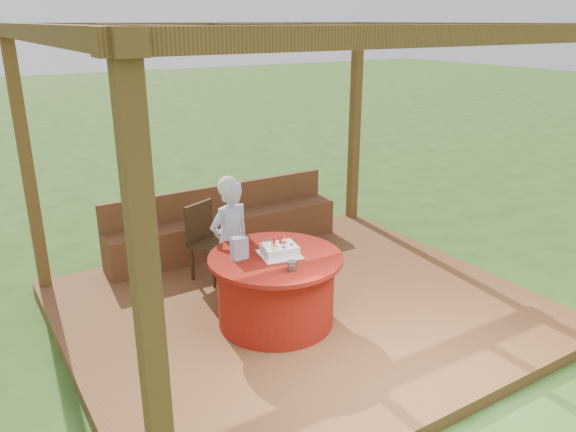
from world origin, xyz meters
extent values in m
plane|color=#2C531B|center=(0.00, 0.00, 0.00)|extent=(60.00, 60.00, 0.00)
cube|color=brown|center=(0.00, 0.00, 0.06)|extent=(4.50, 4.00, 0.12)
cube|color=brown|center=(-2.13, -1.88, 1.42)|extent=(0.12, 0.12, 2.60)
cube|color=brown|center=(-2.13, 1.88, 1.42)|extent=(0.12, 0.12, 2.60)
cube|color=brown|center=(2.13, 1.88, 1.42)|extent=(0.12, 0.12, 2.60)
cube|color=brown|center=(0.00, -1.88, 2.78)|extent=(4.50, 0.14, 0.12)
cube|color=brown|center=(0.00, 1.88, 2.78)|extent=(4.50, 0.14, 0.12)
cube|color=brown|center=(-2.13, 0.00, 2.78)|extent=(0.14, 4.00, 0.12)
cube|color=brown|center=(2.13, 0.00, 2.78)|extent=(0.14, 4.00, 0.12)
cube|color=brown|center=(-1.30, 0.00, 2.78)|extent=(0.10, 3.70, 0.10)
cube|color=brown|center=(0.00, 0.00, 2.78)|extent=(0.10, 3.70, 0.10)
cube|color=brown|center=(1.30, 0.00, 2.78)|extent=(0.10, 3.70, 0.10)
cube|color=brown|center=(0.00, 1.70, 0.34)|extent=(3.00, 0.42, 0.45)
cube|color=brown|center=(0.00, 1.88, 0.75)|extent=(3.00, 0.06, 0.35)
cylinder|color=#9C1F11|center=(-0.40, -0.16, 0.44)|extent=(1.09, 1.09, 0.65)
cylinder|color=#9C1F11|center=(-0.40, -0.16, 0.79)|extent=(1.25, 1.25, 0.04)
cube|color=#362311|center=(-0.49, 1.03, 0.52)|extent=(0.53, 0.53, 0.05)
cylinder|color=#362311|center=(-0.58, 0.82, 0.32)|extent=(0.04, 0.04, 0.40)
cylinder|color=#362311|center=(-0.28, 0.95, 0.32)|extent=(0.04, 0.04, 0.40)
cylinder|color=#362311|center=(-0.71, 1.12, 0.32)|extent=(0.04, 0.04, 0.40)
cylinder|color=#362311|center=(-0.41, 1.25, 0.32)|extent=(0.04, 0.04, 0.40)
cube|color=#362311|center=(-0.57, 1.20, 0.75)|extent=(0.39, 0.19, 0.45)
imported|color=#9FC3ED|center=(-0.55, 0.47, 0.76)|extent=(0.52, 0.39, 1.28)
sphere|color=white|center=(-0.55, 0.47, 1.34)|extent=(0.21, 0.21, 0.21)
cube|color=white|center=(-0.35, -0.16, 0.81)|extent=(0.42, 0.42, 0.01)
cube|color=white|center=(-0.35, -0.16, 0.86)|extent=(0.35, 0.30, 0.09)
cylinder|color=red|center=(-0.39, -0.12, 0.94)|extent=(0.03, 0.03, 0.07)
cylinder|color=red|center=(-0.32, -0.12, 0.94)|extent=(0.03, 0.03, 0.07)
sphere|color=yellow|center=(-0.45, -0.22, 0.91)|extent=(0.04, 0.04, 0.04)
sphere|color=blue|center=(-0.35, -0.23, 0.91)|extent=(0.04, 0.04, 0.04)
sphere|color=green|center=(-0.25, -0.21, 0.91)|extent=(0.04, 0.04, 0.04)
sphere|color=orange|center=(-0.41, -0.14, 0.91)|extent=(0.04, 0.04, 0.04)
sphere|color=red|center=(-0.28, -0.13, 0.91)|extent=(0.04, 0.04, 0.04)
cube|color=#BE7BAE|center=(-0.70, -0.04, 0.91)|extent=(0.15, 0.10, 0.21)
imported|color=white|center=(-0.45, -0.54, 0.85)|extent=(0.11, 0.11, 0.09)
camera|label=1|loc=(-2.83, -4.26, 2.86)|focal=35.00mm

